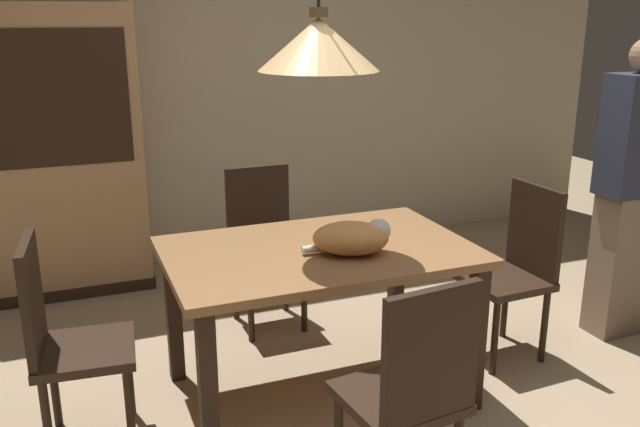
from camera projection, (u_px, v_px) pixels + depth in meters
back_wall at (228, 61)px, 4.87m from camera, size 6.40×0.10×2.90m
dining_table at (319, 268)px, 3.13m from camera, size 1.40×0.90×0.75m
chair_near_front at (411, 388)px, 2.39m from camera, size 0.44×0.44×0.93m
chair_right_side at (517, 264)px, 3.57m from camera, size 0.42×0.42×0.93m
chair_far_back at (264, 240)px, 3.95m from camera, size 0.41×0.41×0.93m
chair_left_side at (64, 336)px, 2.78m from camera, size 0.44×0.44×0.93m
cat_sleeping at (353, 238)px, 3.00m from camera, size 0.41×0.33×0.16m
pendant_lamp at (319, 44)px, 2.84m from camera, size 0.52×0.52×1.30m
hutch_bookcase at (52, 159)px, 4.30m from camera, size 1.12×0.45×1.85m
person_standing at (630, 192)px, 3.72m from camera, size 0.36×0.22×1.67m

